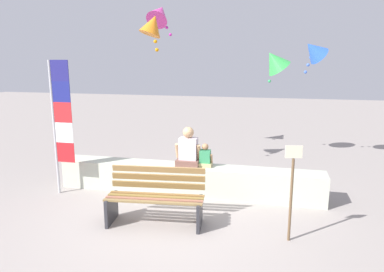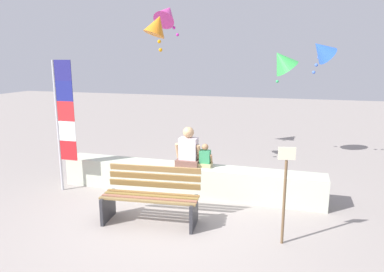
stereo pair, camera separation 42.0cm
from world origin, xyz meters
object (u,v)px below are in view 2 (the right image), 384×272
object	(u,v)px
person_adult	(188,150)
kite_green	(282,61)
park_bench	(151,197)
sign_post	(285,188)
kite_blue	(322,50)
person_child	(205,158)
flag_banner	(63,117)
kite_orange	(157,25)
kite_magenta	(167,14)

from	to	relation	value
person_adult	kite_green	xyz separation A→B (m)	(1.56, 3.04, 1.71)
park_bench	sign_post	bearing A→B (deg)	-3.70
kite_blue	sign_post	distance (m)	4.79
person_child	flag_banner	distance (m)	2.89
park_bench	flag_banner	bearing A→B (deg)	159.46
person_child	sign_post	world-z (taller)	sign_post
person_child	sign_post	distance (m)	2.19
person_adult	kite_blue	xyz separation A→B (m)	(2.47, 2.78, 1.97)
person_adult	flag_banner	bearing A→B (deg)	-166.17
park_bench	kite_orange	distance (m)	4.02
kite_green	kite_magenta	xyz separation A→B (m)	(-2.98, -0.30, 1.20)
person_adult	kite_green	size ratio (longest dim) A/B	0.79
flag_banner	park_bench	bearing A→B (deg)	-20.54
kite_blue	kite_magenta	size ratio (longest dim) A/B	0.95
person_adult	kite_green	distance (m)	3.82
kite_magenta	flag_banner	bearing A→B (deg)	-106.13
park_bench	kite_blue	distance (m)	5.53
park_bench	flag_banner	world-z (taller)	flag_banner
kite_blue	sign_post	xyz separation A→B (m)	(-0.58, -4.32, -1.99)
kite_orange	kite_magenta	bearing A→B (deg)	102.13
person_adult	kite_magenta	distance (m)	4.25
kite_green	sign_post	bearing A→B (deg)	-85.79
person_child	sign_post	xyz separation A→B (m)	(1.56, -1.54, 0.09)
kite_green	kite_magenta	bearing A→B (deg)	-174.25
flag_banner	kite_green	world-z (taller)	kite_green
person_adult	kite_green	world-z (taller)	kite_green
park_bench	person_child	world-z (taller)	person_child
flag_banner	sign_post	xyz separation A→B (m)	(4.28, -0.95, -0.67)
kite_blue	kite_green	xyz separation A→B (m)	(-0.91, 0.27, -0.25)
kite_magenta	sign_post	bearing A→B (deg)	-52.21
person_adult	park_bench	bearing A→B (deg)	-98.47
park_bench	person_child	distance (m)	1.54
park_bench	person_child	bearing A→B (deg)	68.81
kite_blue	park_bench	bearing A→B (deg)	-122.67
park_bench	kite_green	world-z (taller)	kite_green
kite_blue	kite_green	size ratio (longest dim) A/B	0.94
person_child	kite_orange	xyz separation A→B (m)	(-1.43, 1.19, 2.60)
person_child	sign_post	size ratio (longest dim) A/B	0.32
kite_orange	person_child	bearing A→B (deg)	-39.82
kite_blue	kite_orange	xyz separation A→B (m)	(-3.56, -1.59, 0.52)
person_child	park_bench	bearing A→B (deg)	-111.19
kite_green	sign_post	size ratio (longest dim) A/B	0.68
flag_banner	kite_blue	world-z (taller)	kite_blue
park_bench	sign_post	world-z (taller)	sign_post
kite_orange	sign_post	size ratio (longest dim) A/B	0.60
person_adult	person_child	distance (m)	0.36
person_child	kite_green	size ratio (longest dim) A/B	0.47
kite_blue	flag_banner	bearing A→B (deg)	-145.30
kite_blue	kite_green	bearing A→B (deg)	163.79
person_adult	kite_magenta	size ratio (longest dim) A/B	0.79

